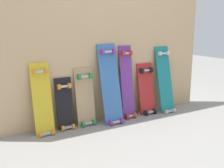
{
  "coord_description": "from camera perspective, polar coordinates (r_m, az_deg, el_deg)",
  "views": [
    {
      "loc": [
        -1.43,
        -2.61,
        1.08
      ],
      "look_at": [
        0.0,
        -0.07,
        0.44
      ],
      "focal_mm": 42.74,
      "sensor_mm": 36.0,
      "label": 1
    }
  ],
  "objects": [
    {
      "name": "plywood_wall_panel",
      "position": [
        3.05,
        -1.3,
        6.22
      ],
      "size": [
        2.7,
        0.04,
        1.49
      ],
      "primitive_type": "cube",
      "color": "tan",
      "rests_on": "ground"
    },
    {
      "name": "skateboard_teal",
      "position": [
        3.44,
        11.29,
        0.35
      ],
      "size": [
        0.21,
        0.26,
        0.89
      ],
      "color": "#197A7F",
      "rests_on": "ground"
    },
    {
      "name": "skateboard_purple",
      "position": [
        3.14,
        3.29,
        -0.19
      ],
      "size": [
        0.16,
        0.2,
        0.91
      ],
      "color": "#6B338C",
      "rests_on": "ground"
    },
    {
      "name": "ground_plane",
      "position": [
        3.16,
        -0.63,
        -7.47
      ],
      "size": [
        12.0,
        12.0,
        0.0
      ],
      "primitive_type": "plane",
      "color": "gray"
    },
    {
      "name": "skateboard_blue",
      "position": [
        2.98,
        -0.27,
        -0.65
      ],
      "size": [
        0.23,
        0.28,
        0.94
      ],
      "color": "#386BAD",
      "rests_on": "ground"
    },
    {
      "name": "skateboard_natural",
      "position": [
        2.94,
        -5.7,
        -3.38
      ],
      "size": [
        0.21,
        0.17,
        0.69
      ],
      "color": "tan",
      "rests_on": "ground"
    },
    {
      "name": "skateboard_yellow",
      "position": [
        2.76,
        -14.62,
        -3.88
      ],
      "size": [
        0.19,
        0.21,
        0.79
      ],
      "color": "gold",
      "rests_on": "ground"
    },
    {
      "name": "skateboard_red",
      "position": [
        3.32,
        7.46,
        -1.55
      ],
      "size": [
        0.22,
        0.2,
        0.69
      ],
      "color": "#B22626",
      "rests_on": "ground"
    },
    {
      "name": "skateboard_black",
      "position": [
        2.87,
        -9.99,
        -4.81
      ],
      "size": [
        0.18,
        0.17,
        0.61
      ],
      "color": "black",
      "rests_on": "ground"
    }
  ]
}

